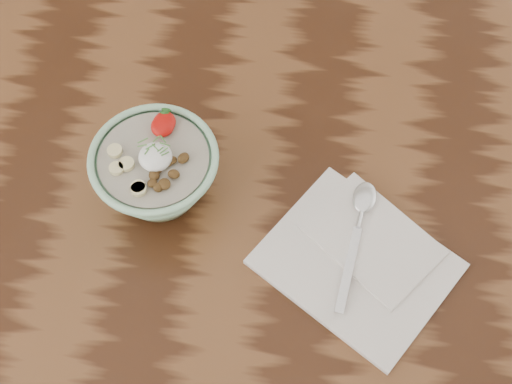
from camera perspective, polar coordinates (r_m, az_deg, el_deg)
table at (r=111.68cm, az=-6.49°, el=-1.17°), size 160.00×90.00×75.00cm
breakfast_bowl at (r=97.40cm, az=-7.96°, el=1.63°), size 17.33×17.33×11.46cm
napkin at (r=97.39cm, az=8.28°, el=-5.28°), size 30.25×28.93×1.46cm
spoon at (r=98.82cm, az=8.38°, el=-1.81°), size 5.07×19.92×1.04cm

